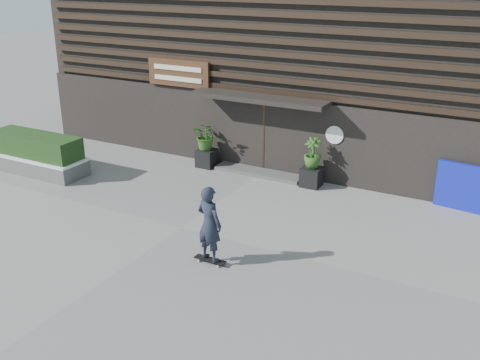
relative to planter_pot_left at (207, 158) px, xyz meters
The scene contains 12 objects.
ground 4.80m from the planter_pot_left, 66.64° to the right, with size 80.00×80.00×0.00m, color gray.
entrance_step 1.93m from the planter_pot_left, ahead, with size 3.00×0.80×0.12m, color #494947.
planter_pot_left is the anchor object (origin of this frame).
bamboo_left 0.78m from the planter_pot_left, ahead, with size 0.86×0.75×0.96m, color #2D591E.
planter_pot_right 3.80m from the planter_pot_left, ahead, with size 0.60×0.60×0.60m, color black.
bamboo_right 3.88m from the planter_pot_left, ahead, with size 0.54×0.54×0.96m, color #2D591E.
raised_bed 5.59m from the planter_pot_left, 146.52° to the right, with size 3.50×1.20×0.50m, color #4F504D.
snow_layer 5.60m from the planter_pot_left, 146.52° to the right, with size 3.50×1.20×0.08m, color white.
hedge 5.63m from the planter_pot_left, 146.52° to the right, with size 3.30×1.00×0.70m, color #193714.
blue_tarp 8.14m from the planter_pot_left, ahead, with size 1.44×0.12×1.35m, color #0C16A5.
building 6.94m from the planter_pot_left, 71.14° to the left, with size 18.00×11.00×8.00m.
skateboarder 6.66m from the planter_pot_left, 57.81° to the right, with size 0.78×0.55×1.89m.
Camera 1 is at (7.62, -10.85, 6.43)m, focal length 41.81 mm.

